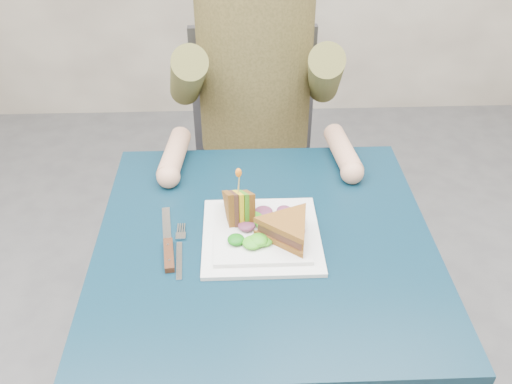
{
  "coord_description": "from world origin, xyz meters",
  "views": [
    {
      "loc": [
        -0.06,
        -0.91,
        1.53
      ],
      "look_at": [
        -0.02,
        0.05,
        0.82
      ],
      "focal_mm": 38.0,
      "sensor_mm": 36.0,
      "label": 1
    }
  ],
  "objects_px": {
    "table": "(265,263)",
    "fork": "(180,252)",
    "knife": "(168,249)",
    "sandwich_flat": "(288,229)",
    "diner": "(255,57)",
    "sandwich_upright": "(239,207)",
    "chair": "(254,147)",
    "plate": "(261,235)"
  },
  "relations": [
    {
      "from": "table",
      "to": "diner",
      "type": "relative_size",
      "value": 1.01
    },
    {
      "from": "plate",
      "to": "sandwich_upright",
      "type": "height_order",
      "value": "sandwich_upright"
    },
    {
      "from": "sandwich_flat",
      "to": "knife",
      "type": "distance_m",
      "value": 0.26
    },
    {
      "from": "chair",
      "to": "diner",
      "type": "height_order",
      "value": "diner"
    },
    {
      "from": "chair",
      "to": "sandwich_flat",
      "type": "distance_m",
      "value": 0.76
    },
    {
      "from": "fork",
      "to": "sandwich_flat",
      "type": "bearing_deg",
      "value": 4.16
    },
    {
      "from": "table",
      "to": "sandwich_flat",
      "type": "distance_m",
      "value": 0.14
    },
    {
      "from": "chair",
      "to": "diner",
      "type": "bearing_deg",
      "value": -90.0
    },
    {
      "from": "knife",
      "to": "fork",
      "type": "bearing_deg",
      "value": -11.9
    },
    {
      "from": "plate",
      "to": "fork",
      "type": "relative_size",
      "value": 1.45
    },
    {
      "from": "plate",
      "to": "sandwich_upright",
      "type": "distance_m",
      "value": 0.08
    },
    {
      "from": "diner",
      "to": "sandwich_flat",
      "type": "bearing_deg",
      "value": -85.63
    },
    {
      "from": "fork",
      "to": "knife",
      "type": "height_order",
      "value": "knife"
    },
    {
      "from": "diner",
      "to": "fork",
      "type": "height_order",
      "value": "diner"
    },
    {
      "from": "fork",
      "to": "diner",
      "type": "bearing_deg",
      "value": 73.44
    },
    {
      "from": "plate",
      "to": "knife",
      "type": "height_order",
      "value": "plate"
    },
    {
      "from": "chair",
      "to": "plate",
      "type": "distance_m",
      "value": 0.73
    },
    {
      "from": "diner",
      "to": "knife",
      "type": "relative_size",
      "value": 3.37
    },
    {
      "from": "table",
      "to": "sandwich_upright",
      "type": "height_order",
      "value": "sandwich_upright"
    },
    {
      "from": "diner",
      "to": "sandwich_flat",
      "type": "relative_size",
      "value": 3.6
    },
    {
      "from": "diner",
      "to": "sandwich_flat",
      "type": "distance_m",
      "value": 0.63
    },
    {
      "from": "table",
      "to": "knife",
      "type": "xyz_separation_m",
      "value": [
        -0.21,
        -0.04,
        0.09
      ]
    },
    {
      "from": "plate",
      "to": "knife",
      "type": "relative_size",
      "value": 1.17
    },
    {
      "from": "table",
      "to": "chair",
      "type": "bearing_deg",
      "value": 90.0
    },
    {
      "from": "chair",
      "to": "diner",
      "type": "xyz_separation_m",
      "value": [
        -0.0,
        -0.11,
        0.37
      ]
    },
    {
      "from": "diner",
      "to": "plate",
      "type": "relative_size",
      "value": 2.87
    },
    {
      "from": "diner",
      "to": "sandwich_upright",
      "type": "relative_size",
      "value": 5.75
    },
    {
      "from": "chair",
      "to": "plate",
      "type": "bearing_deg",
      "value": -90.68
    },
    {
      "from": "table",
      "to": "knife",
      "type": "distance_m",
      "value": 0.23
    },
    {
      "from": "diner",
      "to": "sandwich_upright",
      "type": "height_order",
      "value": "diner"
    },
    {
      "from": "diner",
      "to": "fork",
      "type": "bearing_deg",
      "value": -106.56
    },
    {
      "from": "diner",
      "to": "plate",
      "type": "height_order",
      "value": "diner"
    },
    {
      "from": "sandwich_upright",
      "to": "knife",
      "type": "relative_size",
      "value": 0.59
    },
    {
      "from": "table",
      "to": "sandwich_flat",
      "type": "xyz_separation_m",
      "value": [
        0.05,
        -0.03,
        0.12
      ]
    },
    {
      "from": "sandwich_upright",
      "to": "plate",
      "type": "bearing_deg",
      "value": -43.41
    },
    {
      "from": "knife",
      "to": "table",
      "type": "bearing_deg",
      "value": 10.06
    },
    {
      "from": "sandwich_upright",
      "to": "knife",
      "type": "distance_m",
      "value": 0.18
    },
    {
      "from": "table",
      "to": "knife",
      "type": "height_order",
      "value": "knife"
    },
    {
      "from": "fork",
      "to": "knife",
      "type": "relative_size",
      "value": 0.81
    },
    {
      "from": "plate",
      "to": "table",
      "type": "bearing_deg",
      "value": 4.78
    },
    {
      "from": "table",
      "to": "fork",
      "type": "height_order",
      "value": "fork"
    },
    {
      "from": "chair",
      "to": "knife",
      "type": "bearing_deg",
      "value": -106.05
    }
  ]
}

